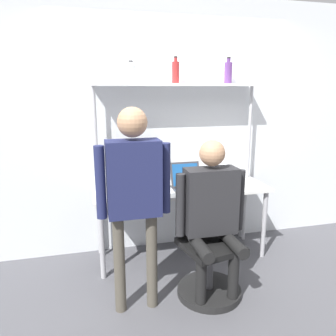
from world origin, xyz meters
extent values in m
plane|color=#4C4C51|center=(0.00, 0.00, 0.00)|extent=(12.00, 12.00, 0.00)
cube|color=silver|center=(0.00, 0.68, 1.35)|extent=(8.00, 0.06, 2.70)
cube|color=silver|center=(0.00, 0.33, 0.75)|extent=(1.80, 0.63, 0.03)
cylinder|color=#A5A5AA|center=(-0.84, 0.08, 0.37)|extent=(0.05, 0.05, 0.74)
cylinder|color=#A5A5AA|center=(0.84, 0.08, 0.37)|extent=(0.05, 0.05, 0.74)
cylinder|color=#A5A5AA|center=(-0.84, 0.59, 0.37)|extent=(0.05, 0.05, 0.74)
cylinder|color=#A5A5AA|center=(0.84, 0.59, 0.37)|extent=(0.05, 0.05, 0.74)
cube|color=white|center=(0.00, 0.51, 1.80)|extent=(1.71, 0.26, 0.02)
cylinder|color=#B2B2B7|center=(-0.84, 0.51, 0.91)|extent=(0.04, 0.04, 1.82)
cylinder|color=#B2B2B7|center=(0.84, 0.51, 0.91)|extent=(0.04, 0.04, 1.82)
cylinder|color=black|center=(-0.45, 0.49, 0.77)|extent=(0.19, 0.19, 0.01)
cylinder|color=black|center=(-0.45, 0.49, 0.85)|extent=(0.06, 0.06, 0.13)
cube|color=black|center=(-0.45, 0.50, 1.07)|extent=(0.55, 0.01, 0.33)
cube|color=silver|center=(-0.45, 0.49, 1.07)|extent=(0.53, 0.02, 0.31)
cube|color=#333338|center=(0.05, 0.26, 0.77)|extent=(0.31, 0.26, 0.01)
cube|color=black|center=(0.05, 0.24, 0.78)|extent=(0.26, 0.14, 0.00)
cube|color=#333338|center=(0.05, 0.35, 0.90)|extent=(0.31, 0.09, 0.25)
cube|color=#194C8C|center=(0.05, 0.34, 0.90)|extent=(0.27, 0.07, 0.22)
cube|color=silver|center=(0.30, 0.26, 0.77)|extent=(0.07, 0.15, 0.01)
cube|color=black|center=(0.30, 0.26, 0.78)|extent=(0.06, 0.13, 0.00)
cylinder|color=black|center=(0.04, -0.41, 0.03)|extent=(0.56, 0.56, 0.06)
cylinder|color=#4C4C51|center=(0.04, -0.41, 0.25)|extent=(0.06, 0.06, 0.38)
cube|color=black|center=(0.04, -0.41, 0.47)|extent=(0.55, 0.55, 0.05)
cube|color=black|center=(0.00, -0.20, 0.72)|extent=(0.41, 0.13, 0.45)
cylinder|color=black|center=(-0.10, -0.58, 0.25)|extent=(0.09, 0.09, 0.49)
cylinder|color=black|center=(0.19, -0.58, 0.25)|extent=(0.09, 0.09, 0.49)
cylinder|color=black|center=(-0.10, -0.55, 0.54)|extent=(0.10, 0.38, 0.10)
cylinder|color=black|center=(0.19, -0.55, 0.54)|extent=(0.10, 0.38, 0.10)
cube|color=#262628|center=(0.04, -0.38, 0.86)|extent=(0.44, 0.20, 0.55)
cylinder|color=#262628|center=(-0.22, -0.38, 0.84)|extent=(0.08, 0.08, 0.53)
cylinder|color=#262628|center=(0.31, -0.38, 0.84)|extent=(0.08, 0.08, 0.53)
sphere|color=tan|center=(0.04, -0.38, 1.26)|extent=(0.21, 0.21, 0.21)
cylinder|color=#4C473D|center=(-0.73, -0.43, 0.41)|extent=(0.09, 0.09, 0.82)
cylinder|color=#4C473D|center=(-0.47, -0.43, 0.41)|extent=(0.09, 0.09, 0.82)
cube|color=#1E234C|center=(-0.60, -0.43, 1.11)|extent=(0.40, 0.20, 0.58)
cylinder|color=#1E234C|center=(-0.85, -0.43, 1.09)|extent=(0.08, 0.08, 0.55)
cylinder|color=#1E234C|center=(-0.35, -0.43, 1.09)|extent=(0.08, 0.08, 0.55)
sphere|color=tan|center=(-0.60, -0.43, 1.53)|extent=(0.22, 0.22, 0.22)
cylinder|color=silver|center=(-0.47, 0.51, 1.90)|extent=(0.09, 0.09, 0.17)
cylinder|color=silver|center=(-0.47, 0.51, 2.00)|extent=(0.04, 0.04, 0.03)
cylinder|color=black|center=(-0.47, 0.51, 2.02)|extent=(0.04, 0.04, 0.01)
cylinder|color=maroon|center=(-0.02, 0.51, 1.92)|extent=(0.08, 0.08, 0.21)
cylinder|color=maroon|center=(-0.02, 0.51, 2.05)|extent=(0.03, 0.03, 0.04)
cylinder|color=black|center=(-0.02, 0.51, 2.07)|extent=(0.04, 0.04, 0.01)
cylinder|color=#593372|center=(0.55, 0.51, 1.92)|extent=(0.08, 0.08, 0.21)
cylinder|color=#593372|center=(0.55, 0.51, 2.05)|extent=(0.04, 0.04, 0.04)
cylinder|color=black|center=(0.55, 0.51, 2.08)|extent=(0.04, 0.04, 0.01)
camera|label=1|loc=(-0.93, -2.79, 1.76)|focal=35.00mm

